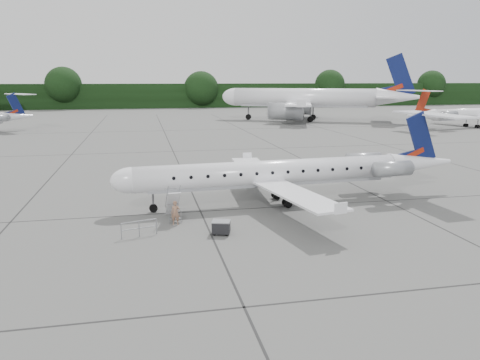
{
  "coord_description": "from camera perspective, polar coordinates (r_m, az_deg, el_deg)",
  "views": [
    {
      "loc": [
        -9.87,
        -30.18,
        9.54
      ],
      "look_at": [
        -3.02,
        2.54,
        2.3
      ],
      "focal_mm": 35.0,
      "sensor_mm": 36.0,
      "label": 1
    }
  ],
  "objects": [
    {
      "name": "ground",
      "position": [
        33.15,
        6.04,
        -4.57
      ],
      "size": [
        320.0,
        320.0,
        0.0
      ],
      "primitive_type": "plane",
      "color": "slate",
      "rests_on": "ground"
    },
    {
      "name": "treeline",
      "position": [
        160.58,
        -8.42,
        10.12
      ],
      "size": [
        260.0,
        4.0,
        8.0
      ],
      "primitive_type": "cube",
      "color": "black",
      "rests_on": "ground"
    },
    {
      "name": "passenger",
      "position": [
        31.46,
        -7.87,
        -4.0
      ],
      "size": [
        0.65,
        0.48,
        1.63
      ],
      "primitive_type": "imported",
      "rotation": [
        0.0,
        0.0,
        -0.17
      ],
      "color": "#8E654D",
      "rests_on": "ground"
    },
    {
      "name": "safety_railing",
      "position": [
        29.59,
        -12.19,
        -5.86
      ],
      "size": [
        2.14,
        0.67,
        1.0
      ],
      "primitive_type": null,
      "rotation": [
        0.0,
        0.0,
        0.27
      ],
      "color": "gray",
      "rests_on": "ground"
    },
    {
      "name": "main_regional_jet",
      "position": [
        35.88,
        3.73,
        2.38
      ],
      "size": [
        27.83,
        20.83,
        6.84
      ],
      "primitive_type": null,
      "rotation": [
        0.0,
        0.0,
        0.06
      ],
      "color": "white",
      "rests_on": "ground"
    },
    {
      "name": "bg_regional_right",
      "position": [
        105.61,
        26.95,
        7.81
      ],
      "size": [
        32.62,
        26.26,
        7.62
      ],
      "primitive_type": null,
      "rotation": [
        0.0,
        0.0,
        3.34
      ],
      "color": "white",
      "rests_on": "ground"
    },
    {
      "name": "bg_narrowbody",
      "position": [
        110.06,
        7.76,
        11.01
      ],
      "size": [
        50.12,
        44.86,
        14.81
      ],
      "primitive_type": null,
      "rotation": [
        0.0,
        0.0,
        -0.46
      ],
      "color": "white",
      "rests_on": "ground"
    },
    {
      "name": "airstair",
      "position": [
        32.62,
        -8.18,
        -2.95
      ],
      "size": [
        0.99,
        2.31,
        2.14
      ],
      "primitive_type": null,
      "rotation": [
        0.0,
        0.0,
        0.06
      ],
      "color": "white",
      "rests_on": "ground"
    },
    {
      "name": "baggage_cart",
      "position": [
        29.4,
        -2.31,
        -5.76
      ],
      "size": [
        1.29,
        1.15,
        0.94
      ],
      "primitive_type": null,
      "rotation": [
        0.0,
        0.0,
        -0.29
      ],
      "color": "black",
      "rests_on": "ground"
    }
  ]
}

